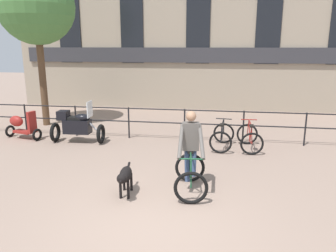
{
  "coord_description": "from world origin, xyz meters",
  "views": [
    {
      "loc": [
        1.08,
        -5.12,
        3.04
      ],
      "look_at": [
        -0.18,
        2.86,
        1.05
      ],
      "focal_mm": 35.0,
      "sensor_mm": 36.0,
      "label": 1
    }
  ],
  "objects_px": {
    "cyclist_with_bike": "(191,156)",
    "parked_bicycle_mid_left": "(250,138)",
    "parked_motorcycle": "(77,125)",
    "dog": "(125,176)",
    "parked_scooter": "(22,125)",
    "parked_bicycle_near_lamp": "(222,137)"
  },
  "relations": [
    {
      "from": "cyclist_with_bike",
      "to": "parked_bicycle_mid_left",
      "type": "distance_m",
      "value": 3.45
    },
    {
      "from": "dog",
      "to": "parked_scooter",
      "type": "relative_size",
      "value": 0.77
    },
    {
      "from": "parked_motorcycle",
      "to": "parked_bicycle_mid_left",
      "type": "xyz_separation_m",
      "value": [
        5.4,
        0.11,
        -0.2
      ]
    },
    {
      "from": "cyclist_with_bike",
      "to": "parked_bicycle_near_lamp",
      "type": "relative_size",
      "value": 1.45
    },
    {
      "from": "dog",
      "to": "parked_bicycle_mid_left",
      "type": "height_order",
      "value": "parked_bicycle_mid_left"
    },
    {
      "from": "cyclist_with_bike",
      "to": "parked_scooter",
      "type": "bearing_deg",
      "value": 145.95
    },
    {
      "from": "dog",
      "to": "cyclist_with_bike",
      "type": "bearing_deg",
      "value": 16.26
    },
    {
      "from": "cyclist_with_bike",
      "to": "parked_bicycle_near_lamp",
      "type": "xyz_separation_m",
      "value": [
        0.69,
        3.08,
        -0.41
      ]
    },
    {
      "from": "dog",
      "to": "parked_motorcycle",
      "type": "distance_m",
      "value": 4.37
    },
    {
      "from": "dog",
      "to": "parked_bicycle_near_lamp",
      "type": "relative_size",
      "value": 0.88
    },
    {
      "from": "cyclist_with_bike",
      "to": "parked_scooter",
      "type": "height_order",
      "value": "cyclist_with_bike"
    },
    {
      "from": "dog",
      "to": "parked_motorcycle",
      "type": "bearing_deg",
      "value": 120.79
    },
    {
      "from": "parked_bicycle_near_lamp",
      "to": "cyclist_with_bike",
      "type": "bearing_deg",
      "value": 82.97
    },
    {
      "from": "parked_motorcycle",
      "to": "parked_bicycle_near_lamp",
      "type": "bearing_deg",
      "value": -90.55
    },
    {
      "from": "dog",
      "to": "parked_bicycle_mid_left",
      "type": "xyz_separation_m",
      "value": [
        2.79,
        3.61,
        -0.08
      ]
    },
    {
      "from": "parked_motorcycle",
      "to": "parked_bicycle_mid_left",
      "type": "bearing_deg",
      "value": -90.75
    },
    {
      "from": "parked_bicycle_mid_left",
      "to": "parked_scooter",
      "type": "xyz_separation_m",
      "value": [
        -7.42,
        0.04,
        0.1
      ]
    },
    {
      "from": "parked_bicycle_mid_left",
      "to": "parked_motorcycle",
      "type": "bearing_deg",
      "value": -1.66
    },
    {
      "from": "cyclist_with_bike",
      "to": "parked_scooter",
      "type": "xyz_separation_m",
      "value": [
        -5.92,
        3.12,
        -0.3
      ]
    },
    {
      "from": "dog",
      "to": "parked_scooter",
      "type": "xyz_separation_m",
      "value": [
        -4.63,
        3.65,
        0.02
      ]
    },
    {
      "from": "parked_motorcycle",
      "to": "parked_scooter",
      "type": "bearing_deg",
      "value": 83.92
    },
    {
      "from": "cyclist_with_bike",
      "to": "parked_motorcycle",
      "type": "xyz_separation_m",
      "value": [
        -3.9,
        2.98,
        -0.2
      ]
    }
  ]
}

